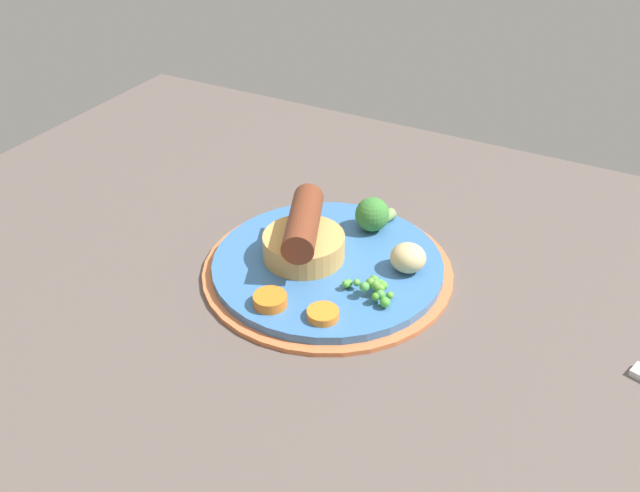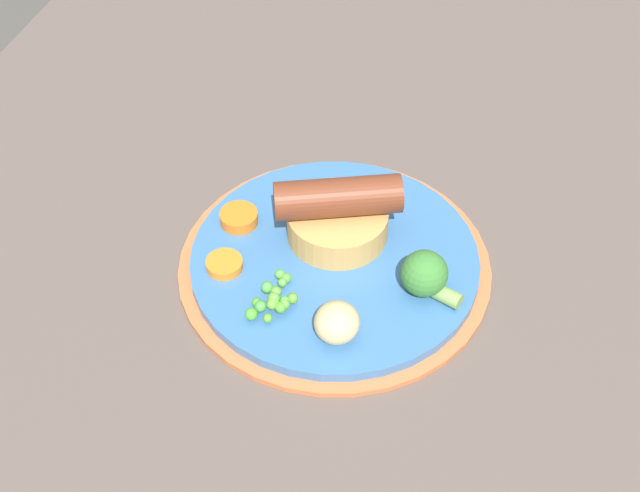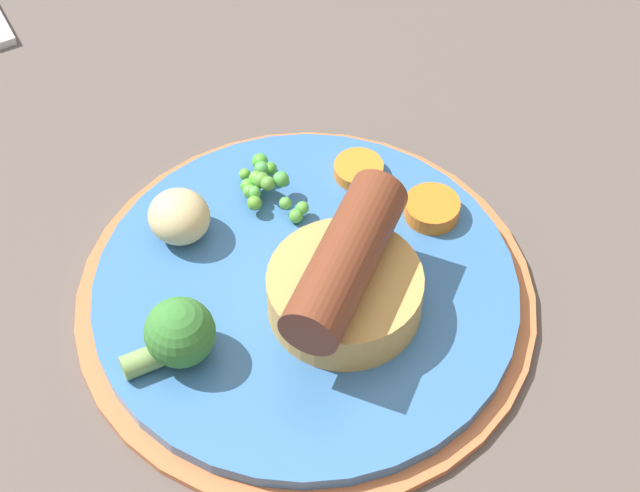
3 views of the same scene
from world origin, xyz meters
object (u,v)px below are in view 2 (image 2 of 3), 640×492
object	(u,v)px
broccoli_floret_near	(426,275)
carrot_slice_1	(224,265)
potato_chunk_0	(337,323)
sausage_pudding	(338,214)
carrot_slice_0	(239,218)
dinner_plate	(335,263)
pea_pile	(273,299)

from	to	relation	value
broccoli_floret_near	carrot_slice_1	xyz separation A→B (cm)	(-2.33, 15.89, -1.39)
potato_chunk_0	sausage_pudding	bearing A→B (deg)	15.85
potato_chunk_0	carrot_slice_1	distance (cm)	11.30
sausage_pudding	carrot_slice_1	distance (cm)	10.09
carrot_slice_0	carrot_slice_1	xyz separation A→B (cm)	(-5.27, -0.69, -0.14)
carrot_slice_1	dinner_plate	bearing A→B (deg)	-64.90
carrot_slice_0	carrot_slice_1	distance (cm)	5.32
pea_pile	carrot_slice_1	distance (cm)	5.76
broccoli_floret_near	carrot_slice_0	size ratio (longest dim) A/B	1.62
pea_pile	carrot_slice_0	distance (cm)	9.84
potato_chunk_0	dinner_plate	bearing A→B (deg)	17.16
broccoli_floret_near	carrot_slice_1	bearing A→B (deg)	27.01
sausage_pudding	pea_pile	xyz separation A→B (cm)	(-9.01, 2.58, -1.41)
carrot_slice_1	carrot_slice_0	bearing A→B (deg)	7.50
dinner_plate	pea_pile	size ratio (longest dim) A/B	4.75
carrot_slice_0	dinner_plate	bearing A→B (deg)	-99.33
dinner_plate	broccoli_floret_near	bearing A→B (deg)	-100.85
potato_chunk_0	carrot_slice_1	world-z (taller)	potato_chunk_0
pea_pile	potato_chunk_0	xyz separation A→B (cm)	(-1.23, -5.49, 0.52)
pea_pile	potato_chunk_0	distance (cm)	5.65
potato_chunk_0	carrot_slice_0	distance (cm)	14.55
dinner_plate	pea_pile	xyz separation A→B (cm)	(-6.52, 3.10, 1.78)
broccoli_floret_near	potato_chunk_0	world-z (taller)	broccoli_floret_near
dinner_plate	carrot_slice_0	world-z (taller)	carrot_slice_0
sausage_pudding	dinner_plate	bearing A→B (deg)	-101.15
pea_pile	broccoli_floret_near	world-z (taller)	broccoli_floret_near
broccoli_floret_near	dinner_plate	bearing A→B (deg)	7.82
dinner_plate	broccoli_floret_near	distance (cm)	8.31
carrot_slice_1	pea_pile	bearing A→B (deg)	-118.18
pea_pile	broccoli_floret_near	bearing A→B (deg)	-65.09
pea_pile	carrot_slice_1	xyz separation A→B (cm)	(2.71, 5.05, -0.56)
dinner_plate	broccoli_floret_near	xyz separation A→B (cm)	(-1.48, -7.75, 2.62)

